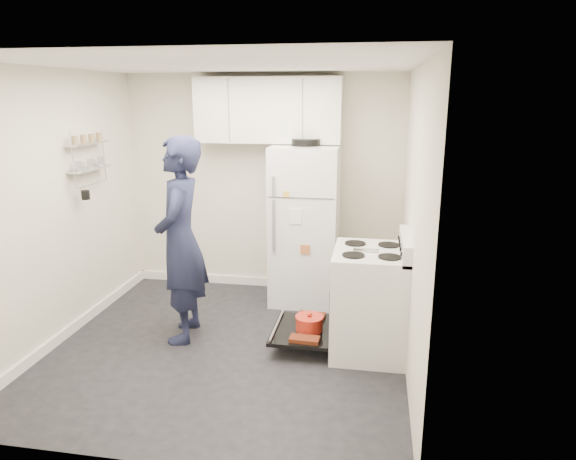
% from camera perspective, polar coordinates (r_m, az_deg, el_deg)
% --- Properties ---
extents(room, '(3.21, 3.21, 2.51)m').
position_cam_1_polar(room, '(4.53, -7.31, 1.21)').
color(room, black).
rests_on(room, ground).
extents(electric_range, '(0.66, 0.76, 1.10)m').
position_cam_1_polar(electric_range, '(4.69, 8.90, -7.91)').
color(electric_range, silver).
rests_on(electric_range, ground).
extents(open_oven_door, '(0.55, 0.70, 0.21)m').
position_cam_1_polar(open_oven_door, '(4.83, 1.92, -10.75)').
color(open_oven_door, black).
rests_on(open_oven_door, ground).
extents(refrigerator, '(0.72, 0.74, 1.81)m').
position_cam_1_polar(refrigerator, '(5.65, 1.92, 0.60)').
color(refrigerator, white).
rests_on(refrigerator, ground).
extents(upper_cabinets, '(1.60, 0.33, 0.70)m').
position_cam_1_polar(upper_cabinets, '(5.73, -2.19, 13.17)').
color(upper_cabinets, silver).
rests_on(upper_cabinets, room).
extents(wall_shelf_rack, '(0.14, 0.60, 0.61)m').
position_cam_1_polar(wall_shelf_rack, '(5.47, -21.27, 7.65)').
color(wall_shelf_rack, '#B2B2B7').
rests_on(wall_shelf_rack, room).
extents(person, '(0.56, 0.76, 1.92)m').
position_cam_1_polar(person, '(4.84, -11.86, -1.17)').
color(person, '#191C37').
rests_on(person, ground).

